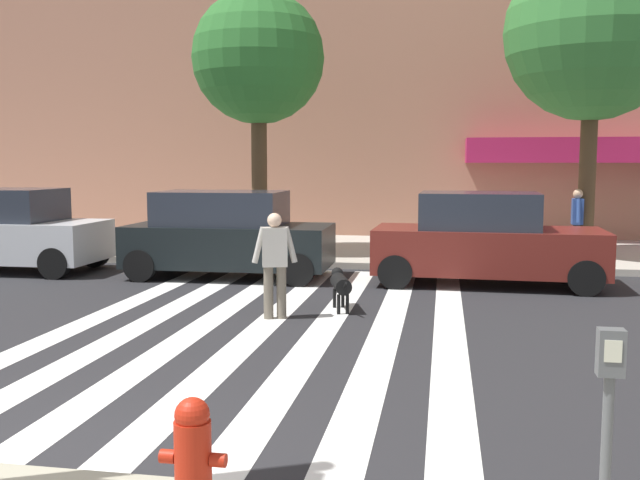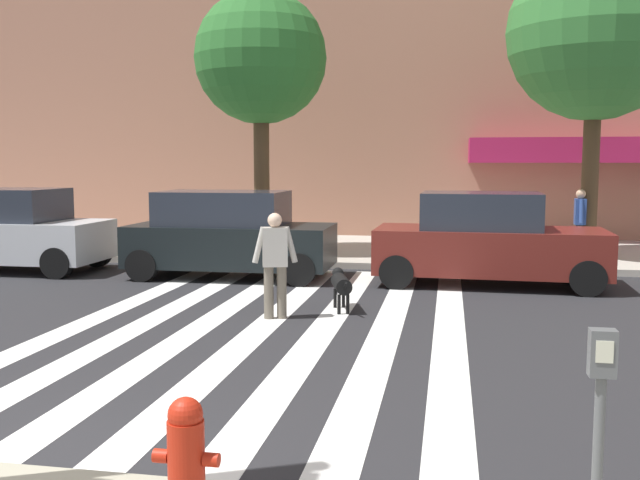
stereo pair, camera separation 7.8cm
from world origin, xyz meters
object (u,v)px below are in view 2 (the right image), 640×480
(fire_hydrant, at_px, (186,457))
(parked_car_third_in_line, at_px, (487,241))
(parked_car_behind_first, at_px, (229,235))
(street_tree_middle, at_px, (596,33))
(pedestrian_dog_walker, at_px, (275,259))
(parked_car_near_curb, at_px, (8,230))
(street_tree_nearest, at_px, (261,59))
(parking_meter_curbside, at_px, (600,416))
(pedestrian_bystander, at_px, (580,220))
(dog_on_leash, at_px, (341,283))

(fire_hydrant, relative_size, parked_car_third_in_line, 0.17)
(fire_hydrant, height_order, parked_car_third_in_line, parked_car_third_in_line)
(parked_car_behind_first, height_order, street_tree_middle, street_tree_middle)
(pedestrian_dog_walker, bearing_deg, parked_car_near_curb, 152.29)
(parked_car_behind_first, height_order, street_tree_nearest, street_tree_nearest)
(fire_hydrant, height_order, parked_car_near_curb, parked_car_near_curb)
(parking_meter_curbside, xyz_separation_m, pedestrian_dog_walker, (-3.45, 6.50, -0.10))
(parked_car_near_curb, height_order, parked_car_behind_first, parked_car_near_curb)
(street_tree_middle, xyz_separation_m, pedestrian_bystander, (-0.24, -0.28, -4.28))
(fire_hydrant, xyz_separation_m, street_tree_middle, (4.88, 13.35, 4.84))
(dog_on_leash, bearing_deg, pedestrian_bystander, 51.77)
(fire_hydrant, xyz_separation_m, street_tree_nearest, (-2.98, 12.97, 4.40))
(street_tree_nearest, height_order, street_tree_middle, street_tree_middle)
(street_tree_nearest, bearing_deg, parked_car_third_in_line, -28.96)
(parked_car_near_curb, height_order, street_tree_nearest, street_tree_nearest)
(parking_meter_curbside, relative_size, parked_car_third_in_line, 0.30)
(parking_meter_curbside, relative_size, pedestrian_dog_walker, 0.83)
(parked_car_near_curb, xyz_separation_m, parked_car_third_in_line, (10.41, 0.00, -0.03))
(parked_car_behind_first, xyz_separation_m, pedestrian_bystander, (7.54, 3.07, 0.18))
(parked_car_near_curb, relative_size, street_tree_nearest, 0.65)
(parking_meter_curbside, xyz_separation_m, parked_car_near_curb, (-10.50, 10.20, -0.13))
(parked_car_near_curb, relative_size, dog_on_leash, 3.73)
(parked_car_third_in_line, bearing_deg, pedestrian_dog_walker, -132.16)
(parked_car_third_in_line, distance_m, pedestrian_bystander, 3.82)
(dog_on_leash, height_order, pedestrian_bystander, pedestrian_bystander)
(parked_car_behind_first, xyz_separation_m, street_tree_middle, (7.78, 3.35, 4.47))
(street_tree_nearest, height_order, pedestrian_bystander, street_tree_nearest)
(parking_meter_curbside, relative_size, street_tree_middle, 0.19)
(fire_hydrant, xyz_separation_m, pedestrian_bystander, (4.64, 13.07, 0.56))
(parked_car_behind_first, relative_size, pedestrian_dog_walker, 2.58)
(fire_hydrant, bearing_deg, parked_car_near_curb, 128.79)
(street_tree_nearest, bearing_deg, fire_hydrant, -77.05)
(fire_hydrant, distance_m, parked_car_third_in_line, 10.29)
(parked_car_near_curb, distance_m, street_tree_nearest, 7.11)
(street_tree_middle, height_order, pedestrian_dog_walker, street_tree_middle)
(fire_hydrant, xyz_separation_m, parked_car_behind_first, (-2.90, 10.00, 0.37))
(parked_car_behind_first, distance_m, street_tree_nearest, 5.00)
(parking_meter_curbside, bearing_deg, pedestrian_dog_walker, 117.95)
(dog_on_leash, bearing_deg, fire_hydrant, -89.37)
(parking_meter_curbside, bearing_deg, parked_car_behind_first, 117.74)
(parking_meter_curbside, distance_m, street_tree_nearest, 14.77)
(parking_meter_curbside, relative_size, street_tree_nearest, 0.21)
(street_tree_middle, bearing_deg, parked_car_near_curb, -165.45)
(parked_car_near_curb, relative_size, parked_car_behind_first, 1.00)
(fire_hydrant, relative_size, street_tree_nearest, 0.12)
(fire_hydrant, relative_size, parked_car_near_curb, 0.18)
(street_tree_nearest, bearing_deg, parking_meter_curbside, -67.53)
(parked_car_behind_first, bearing_deg, parked_car_near_curb, 180.00)
(parked_car_behind_first, relative_size, pedestrian_bystander, 2.58)
(parked_car_behind_first, xyz_separation_m, parked_car_third_in_line, (5.28, 0.00, -0.02))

